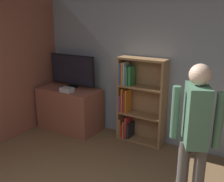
# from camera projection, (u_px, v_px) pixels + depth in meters

# --- Properties ---
(wall_back) EXTENTS (6.81, 0.09, 2.70)m
(wall_back) POSITION_uv_depth(u_px,v_px,m) (163.00, 68.00, 4.43)
(wall_back) COLOR gray
(wall_back) RESTS_ON ground_plane
(tv_ledge) EXTENTS (1.20, 0.65, 0.83)m
(tv_ledge) POSITION_uv_depth(u_px,v_px,m) (70.00, 109.00, 5.22)
(tv_ledge) COLOR #93513D
(tv_ledge) RESTS_ON ground_plane
(television) EXTENTS (1.03, 0.22, 0.65)m
(television) POSITION_uv_depth(u_px,v_px,m) (72.00, 71.00, 5.11)
(television) COLOR black
(television) RESTS_ON tv_ledge
(game_console) EXTENTS (0.23, 0.16, 0.08)m
(game_console) POSITION_uv_depth(u_px,v_px,m) (67.00, 90.00, 4.87)
(game_console) COLOR silver
(game_console) RESTS_ON tv_ledge
(bookshelf) EXTENTS (0.85, 0.28, 1.52)m
(bookshelf) POSITION_uv_depth(u_px,v_px,m) (137.00, 101.00, 4.65)
(bookshelf) COLOR #997047
(bookshelf) RESTS_ON ground_plane
(person) EXTENTS (0.55, 0.46, 1.75)m
(person) POSITION_uv_depth(u_px,v_px,m) (195.00, 129.00, 2.82)
(person) COLOR #56514C
(person) RESTS_ON ground_plane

